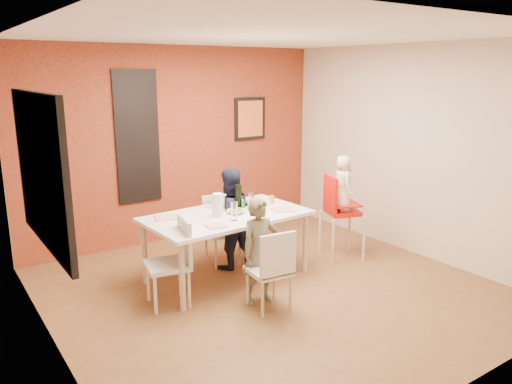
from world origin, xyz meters
TOP-DOWN VIEW (x-y plane):
  - ground at (0.00, 0.00)m, footprint 4.50×4.50m
  - ceiling at (0.00, 0.00)m, footprint 4.50×4.50m
  - wall_back at (0.00, 2.25)m, footprint 4.50×0.02m
  - wall_front at (0.00, -2.25)m, footprint 4.50×0.02m
  - wall_left at (-2.25, 0.00)m, footprint 0.02×4.50m
  - wall_right at (2.25, 0.00)m, footprint 0.02×4.50m
  - brick_accent_wall at (0.00, 2.23)m, footprint 4.50×0.02m
  - picture_window_frame at (-2.22, 0.20)m, footprint 0.05×1.70m
  - picture_window_pane at (-2.21, 0.20)m, footprint 0.02×1.55m
  - glassblock_strip at (-0.60, 2.21)m, footprint 0.55×0.03m
  - glassblock_surround at (-0.60, 2.21)m, footprint 0.60×0.03m
  - art_print_frame at (1.20, 2.21)m, footprint 0.54×0.03m
  - art_print_canvas at (1.20, 2.19)m, footprint 0.44×0.01m
  - dining_table at (-0.22, 0.57)m, footprint 1.89×1.12m
  - chair_near at (-0.29, -0.41)m, footprint 0.43×0.43m
  - chair_far at (-0.03, 1.06)m, footprint 0.44×0.44m
  - chair_left at (-1.01, 0.29)m, footprint 0.49×0.49m
  - high_chair at (1.28, 0.31)m, footprint 0.57×0.57m
  - child_near at (-0.28, -0.18)m, footprint 0.43×0.30m
  - child_far at (-0.04, 0.82)m, footprint 0.61×0.47m
  - toddler at (1.31, 0.29)m, footprint 0.32×0.39m
  - plate_near_left at (-0.55, 0.24)m, footprint 0.22×0.22m
  - plate_far_mid at (-0.15, 0.90)m, footprint 0.25×0.25m
  - plate_near_right at (0.42, 0.35)m, footprint 0.30×0.30m
  - plate_far_left at (-0.86, 0.82)m, footprint 0.29×0.29m
  - salad_bowl_a at (-0.12, 0.53)m, footprint 0.26×0.26m
  - salad_bowl_b at (0.26, 0.76)m, footprint 0.27×0.27m
  - wine_bottle at (-0.02, 0.63)m, footprint 0.08×0.08m
  - wine_glass_a at (-0.27, 0.33)m, footprint 0.07×0.07m
  - wine_glass_b at (0.11, 0.57)m, footprint 0.07×0.07m
  - paper_towel_roll at (-0.35, 0.55)m, footprint 0.12×0.12m
  - condiment_red at (-0.12, 0.60)m, footprint 0.03×0.03m
  - condiment_green at (-0.00, 0.57)m, footprint 0.04×0.04m
  - condiment_brown at (-0.07, 0.59)m, footprint 0.03×0.03m
  - sippy_cup at (0.48, 0.65)m, footprint 0.06×0.06m

SIDE VIEW (x-z plane):
  - ground at x=0.00m, z-range 0.00..0.00m
  - chair_near at x=-0.29m, z-range 0.05..0.89m
  - chair_far at x=-0.03m, z-range 0.05..0.89m
  - chair_left at x=-1.01m, z-range 0.05..0.96m
  - child_near at x=-0.28m, z-range 0.00..1.12m
  - child_far at x=-0.04m, z-range 0.00..1.24m
  - high_chair at x=1.28m, z-range 0.11..1.19m
  - dining_table at x=-0.22m, z-range 0.31..1.08m
  - plate_near_left at x=-0.55m, z-range 0.76..0.78m
  - plate_far_mid at x=-0.15m, z-range 0.76..0.78m
  - plate_far_left at x=-0.86m, z-range 0.76..0.78m
  - plate_near_right at x=0.42m, z-range 0.76..0.78m
  - salad_bowl_a at x=-0.12m, z-range 0.76..0.81m
  - salad_bowl_b at x=0.26m, z-range 0.76..0.82m
  - sippy_cup at x=0.48m, z-range 0.76..0.87m
  - condiment_brown at x=-0.07m, z-range 0.76..0.89m
  - condiment_red at x=-0.12m, z-range 0.76..0.89m
  - condiment_green at x=0.00m, z-range 0.76..0.91m
  - wine_glass_a at x=-0.27m, z-range 0.76..0.97m
  - wine_glass_b at x=0.11m, z-range 0.76..0.97m
  - paper_towel_roll at x=-0.35m, z-range 0.76..1.03m
  - wine_bottle at x=-0.02m, z-range 0.76..1.08m
  - toddler at x=1.31m, z-range 0.64..1.34m
  - wall_back at x=0.00m, z-range 0.00..2.70m
  - wall_front at x=0.00m, z-range 0.00..2.70m
  - wall_left at x=-2.25m, z-range 0.00..2.70m
  - wall_right at x=2.25m, z-range 0.00..2.70m
  - brick_accent_wall at x=0.00m, z-range 0.00..2.70m
  - glassblock_strip at x=-0.60m, z-range 0.65..2.35m
  - glassblock_surround at x=-0.60m, z-range 0.62..2.38m
  - picture_window_frame at x=-2.22m, z-range 0.90..2.20m
  - picture_window_pane at x=-2.21m, z-range 0.98..2.12m
  - art_print_frame at x=1.20m, z-range 1.33..1.97m
  - art_print_canvas at x=1.20m, z-range 1.38..1.92m
  - ceiling at x=0.00m, z-range 2.69..2.71m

